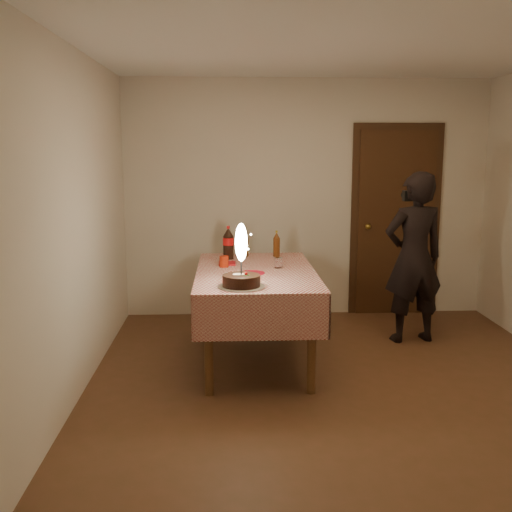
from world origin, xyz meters
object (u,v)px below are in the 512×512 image
object	(u,v)px
amber_bottle_right	(277,245)
photographer	(414,258)
cola_bottle	(228,243)
dining_table	(256,282)
clear_cup	(278,263)
red_cup	(224,262)
amber_bottle_left	(245,244)
red_plate	(252,273)
birthday_cake	(241,272)

from	to	relation	value
amber_bottle_right	photographer	distance (m)	1.32
cola_bottle	amber_bottle_right	size ratio (longest dim) A/B	1.25
dining_table	clear_cup	bearing A→B (deg)	25.08
dining_table	red_cup	distance (m)	0.35
clear_cup	photographer	xyz separation A→B (m)	(1.33, 0.39, -0.04)
amber_bottle_right	amber_bottle_left	bearing A→B (deg)	173.29
red_plate	amber_bottle_right	distance (m)	0.84
birthday_cake	amber_bottle_left	bearing A→B (deg)	86.93
red_cup	photographer	xyz separation A→B (m)	(1.81, 0.33, -0.04)
red_cup	amber_bottle_right	size ratio (longest dim) A/B	0.39
cola_bottle	amber_bottle_left	bearing A→B (deg)	40.96
cola_bottle	amber_bottle_right	bearing A→B (deg)	13.09
amber_bottle_right	red_plate	bearing A→B (deg)	-109.21
birthday_cake	amber_bottle_right	distance (m)	1.32
photographer	birthday_cake	bearing A→B (deg)	-146.67
dining_table	amber_bottle_left	distance (m)	0.72
red_plate	red_cup	bearing A→B (deg)	129.37
birthday_cake	amber_bottle_left	xyz separation A→B (m)	(0.07, 1.30, 0.00)
clear_cup	cola_bottle	world-z (taller)	cola_bottle
cola_bottle	amber_bottle_left	xyz separation A→B (m)	(0.17, 0.14, -0.03)
birthday_cake	clear_cup	bearing A→B (deg)	64.35
birthday_cake	cola_bottle	xyz separation A→B (m)	(-0.10, 1.16, 0.04)
dining_table	amber_bottle_left	xyz separation A→B (m)	(-0.07, 0.69, 0.23)
red_plate	cola_bottle	world-z (taller)	cola_bottle
birthday_cake	clear_cup	world-z (taller)	birthday_cake
red_cup	photographer	size ratio (longest dim) A/B	0.06
birthday_cake	amber_bottle_right	bearing A→B (deg)	73.68
amber_bottle_right	photographer	xyz separation A→B (m)	(1.30, -0.17, -0.11)
clear_cup	birthday_cake	bearing A→B (deg)	-115.65
amber_bottle_right	dining_table	bearing A→B (deg)	-109.72
dining_table	amber_bottle_left	world-z (taller)	amber_bottle_left
red_plate	red_cup	xyz separation A→B (m)	(-0.23, 0.29, 0.05)
cola_bottle	photographer	bearing A→B (deg)	-1.90
red_plate	photographer	size ratio (longest dim) A/B	0.13
dining_table	clear_cup	world-z (taller)	clear_cup
dining_table	birthday_cake	bearing A→B (deg)	-102.62
birthday_cake	cola_bottle	distance (m)	1.17
red_plate	amber_bottle_left	world-z (taller)	amber_bottle_left
dining_table	red_cup	world-z (taller)	red_cup
birthday_cake	cola_bottle	world-z (taller)	birthday_cake
red_plate	red_cup	world-z (taller)	red_cup
red_cup	cola_bottle	bearing A→B (deg)	84.16
photographer	red_plate	bearing A→B (deg)	-158.67
dining_table	cola_bottle	size ratio (longest dim) A/B	5.42
red_plate	cola_bottle	size ratio (longest dim) A/B	0.69
clear_cup	photographer	size ratio (longest dim) A/B	0.05
birthday_cake	red_cup	world-z (taller)	birthday_cake
red_plate	clear_cup	xyz separation A→B (m)	(0.25, 0.23, 0.04)
birthday_cake	photographer	bearing A→B (deg)	33.33
amber_bottle_right	red_cup	bearing A→B (deg)	-135.57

